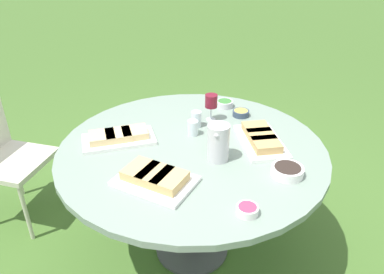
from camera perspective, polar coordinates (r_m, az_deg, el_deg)
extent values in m
plane|color=#446B2B|center=(2.52, 0.00, -16.55)|extent=(40.00, 40.00, 0.00)
cylinder|color=#4C4C51|center=(2.51, 0.00, -16.41)|extent=(0.46, 0.46, 0.02)
cylinder|color=#4C4C51|center=(2.26, 0.00, -9.98)|extent=(0.11, 0.11, 0.71)
cylinder|color=gray|center=(2.04, 0.00, -1.89)|extent=(1.45, 1.45, 0.03)
cube|color=beige|center=(2.75, -25.62, -3.45)|extent=(0.44, 0.42, 0.04)
cylinder|color=beige|center=(2.65, -23.96, -10.56)|extent=(0.03, 0.03, 0.43)
cylinder|color=beige|center=(2.89, -19.43, -5.96)|extent=(0.03, 0.03, 0.43)
cylinder|color=beige|center=(3.10, -25.16, -4.66)|extent=(0.03, 0.03, 0.43)
cylinder|color=silver|center=(1.88, 4.03, -0.84)|extent=(0.11, 0.11, 0.20)
cone|color=silver|center=(1.80, 3.78, 0.63)|extent=(0.03, 0.03, 0.02)
cylinder|color=silver|center=(2.31, 2.87, 2.66)|extent=(0.06, 0.06, 0.01)
cylinder|color=silver|center=(2.29, 2.90, 3.67)|extent=(0.01, 0.01, 0.08)
cylinder|color=maroon|center=(2.26, 2.95, 5.52)|extent=(0.08, 0.08, 0.08)
cube|color=white|center=(2.12, -11.08, -0.38)|extent=(0.38, 0.44, 0.02)
cube|color=#E0C184|center=(2.11, -8.76, 0.63)|extent=(0.19, 0.19, 0.04)
cube|color=#E0C184|center=(2.11, -11.15, 0.30)|extent=(0.19, 0.19, 0.04)
cube|color=#E0C184|center=(2.10, -13.55, -0.03)|extent=(0.19, 0.19, 0.04)
cube|color=white|center=(2.10, 10.42, -0.69)|extent=(0.44, 0.35, 0.02)
cube|color=tan|center=(2.01, 11.25, -1.16)|extent=(0.18, 0.18, 0.04)
cube|color=tan|center=(2.08, 10.50, 0.05)|extent=(0.18, 0.18, 0.04)
cube|color=tan|center=(2.15, 9.79, 1.18)|extent=(0.18, 0.18, 0.04)
cube|color=white|center=(1.76, -5.62, -6.69)|extent=(0.32, 0.41, 0.02)
cube|color=tan|center=(1.79, -7.86, -5.11)|extent=(0.18, 0.16, 0.04)
cube|color=tan|center=(1.75, -5.67, -5.85)|extent=(0.18, 0.16, 0.04)
cube|color=tan|center=(1.71, -3.39, -6.62)|extent=(0.18, 0.16, 0.04)
cylinder|color=#334256|center=(2.38, 7.45, 3.62)|extent=(0.10, 0.10, 0.04)
cylinder|color=#E0C147|center=(2.37, 7.47, 3.86)|extent=(0.08, 0.08, 0.02)
cylinder|color=silver|center=(2.49, 5.00, 5.05)|extent=(0.11, 0.11, 0.04)
cylinder|color=#387533|center=(2.48, 5.01, 5.32)|extent=(0.09, 0.09, 0.02)
cylinder|color=white|center=(1.86, 14.31, -5.07)|extent=(0.16, 0.16, 0.05)
cylinder|color=#2D231E|center=(1.85, 14.36, -4.72)|extent=(0.13, 0.13, 0.02)
cylinder|color=white|center=(1.60, 8.42, -10.97)|extent=(0.09, 0.09, 0.04)
cylinder|color=#D6385B|center=(1.59, 8.45, -10.67)|extent=(0.08, 0.08, 0.02)
cylinder|color=silver|center=(2.22, 0.65, 2.74)|extent=(0.06, 0.06, 0.10)
cylinder|color=silver|center=(2.13, 0.12, 1.41)|extent=(0.06, 0.06, 0.09)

